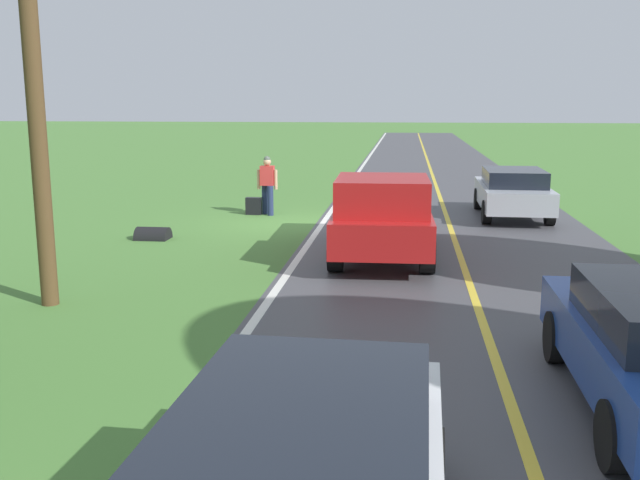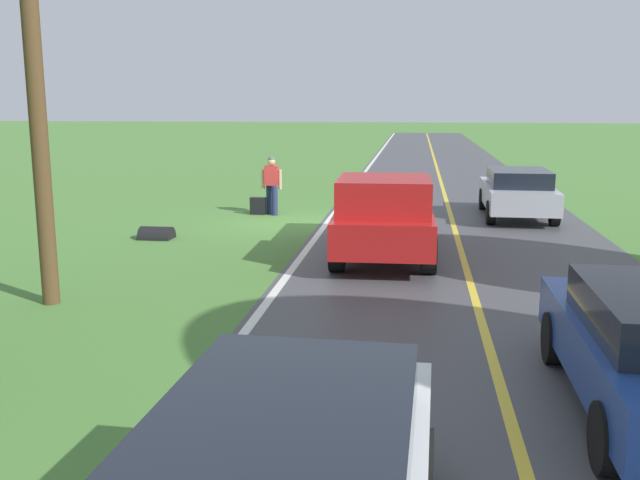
{
  "view_description": "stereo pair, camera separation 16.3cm",
  "coord_description": "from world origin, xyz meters",
  "px_view_note": "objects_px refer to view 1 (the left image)",
  "views": [
    {
      "loc": [
        -3.1,
        19.17,
        3.31
      ],
      "look_at": [
        -1.68,
        7.5,
        1.02
      ],
      "focal_mm": 39.81,
      "sensor_mm": 36.0,
      "label": 1
    },
    {
      "loc": [
        -3.26,
        19.15,
        3.31
      ],
      "look_at": [
        -1.68,
        7.5,
        1.02
      ],
      "focal_mm": 39.81,
      "sensor_mm": 36.0,
      "label": 2
    }
  ],
  "objects_px": {
    "suitcase_carried": "(254,206)",
    "utility_pole_roadside": "(34,87)",
    "hitchhiker_walking": "(268,182)",
    "sedan_near_oncoming": "(513,191)",
    "pickup_truck_passing": "(382,213)"
  },
  "relations": [
    {
      "from": "pickup_truck_passing",
      "to": "hitchhiker_walking",
      "type": "bearing_deg",
      "value": -56.94
    },
    {
      "from": "pickup_truck_passing",
      "to": "utility_pole_roadside",
      "type": "relative_size",
      "value": 0.77
    },
    {
      "from": "suitcase_carried",
      "to": "utility_pole_roadside",
      "type": "relative_size",
      "value": 0.07
    },
    {
      "from": "pickup_truck_passing",
      "to": "utility_pole_roadside",
      "type": "xyz_separation_m",
      "value": [
        5.35,
        4.37,
        2.57
      ]
    },
    {
      "from": "hitchhiker_walking",
      "to": "pickup_truck_passing",
      "type": "xyz_separation_m",
      "value": [
        -3.59,
        5.52,
        -0.01
      ]
    },
    {
      "from": "pickup_truck_passing",
      "to": "utility_pole_roadside",
      "type": "bearing_deg",
      "value": 39.19
    },
    {
      "from": "hitchhiker_walking",
      "to": "sedan_near_oncoming",
      "type": "distance_m",
      "value": 7.2
    },
    {
      "from": "suitcase_carried",
      "to": "utility_pole_roadside",
      "type": "height_order",
      "value": "utility_pole_roadside"
    },
    {
      "from": "suitcase_carried",
      "to": "sedan_near_oncoming",
      "type": "height_order",
      "value": "sedan_near_oncoming"
    },
    {
      "from": "hitchhiker_walking",
      "to": "utility_pole_roadside",
      "type": "height_order",
      "value": "utility_pole_roadside"
    },
    {
      "from": "hitchhiker_walking",
      "to": "pickup_truck_passing",
      "type": "relative_size",
      "value": 0.32
    },
    {
      "from": "suitcase_carried",
      "to": "sedan_near_oncoming",
      "type": "bearing_deg",
      "value": 95.15
    },
    {
      "from": "suitcase_carried",
      "to": "utility_pole_roadside",
      "type": "xyz_separation_m",
      "value": [
        1.34,
        9.82,
        3.28
      ]
    },
    {
      "from": "hitchhiker_walking",
      "to": "pickup_truck_passing",
      "type": "height_order",
      "value": "pickup_truck_passing"
    },
    {
      "from": "sedan_near_oncoming",
      "to": "utility_pole_roadside",
      "type": "xyz_separation_m",
      "value": [
        8.94,
        10.3,
        2.78
      ]
    }
  ]
}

